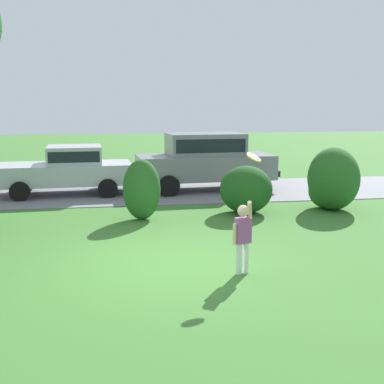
{
  "coord_description": "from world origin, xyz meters",
  "views": [
    {
      "loc": [
        -0.99,
        -8.89,
        2.92
      ],
      "look_at": [
        0.57,
        1.24,
        1.1
      ],
      "focal_mm": 47.25,
      "sensor_mm": 36.0,
      "label": 1
    }
  ],
  "objects_px": {
    "parked_suv": "(205,158)",
    "child_thrower": "(243,233)",
    "parked_sedan": "(68,168)",
    "frisbee": "(254,157)"
  },
  "relations": [
    {
      "from": "parked_suv",
      "to": "child_thrower",
      "type": "height_order",
      "value": "parked_suv"
    },
    {
      "from": "parked_suv",
      "to": "child_thrower",
      "type": "xyz_separation_m",
      "value": [
        -0.86,
        -8.42,
        -0.36
      ]
    },
    {
      "from": "parked_sedan",
      "to": "frisbee",
      "type": "distance_m",
      "value": 8.87
    },
    {
      "from": "parked_suv",
      "to": "child_thrower",
      "type": "distance_m",
      "value": 8.47
    },
    {
      "from": "parked_sedan",
      "to": "parked_suv",
      "type": "distance_m",
      "value": 4.49
    },
    {
      "from": "parked_sedan",
      "to": "frisbee",
      "type": "relative_size",
      "value": 15.1
    },
    {
      "from": "parked_sedan",
      "to": "frisbee",
      "type": "xyz_separation_m",
      "value": [
        3.92,
        -7.88,
        1.12
      ]
    },
    {
      "from": "parked_sedan",
      "to": "parked_suv",
      "type": "height_order",
      "value": "parked_suv"
    },
    {
      "from": "child_thrower",
      "to": "frisbee",
      "type": "xyz_separation_m",
      "value": [
        0.3,
        0.47,
        1.25
      ]
    },
    {
      "from": "parked_sedan",
      "to": "child_thrower",
      "type": "distance_m",
      "value": 9.1
    }
  ]
}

